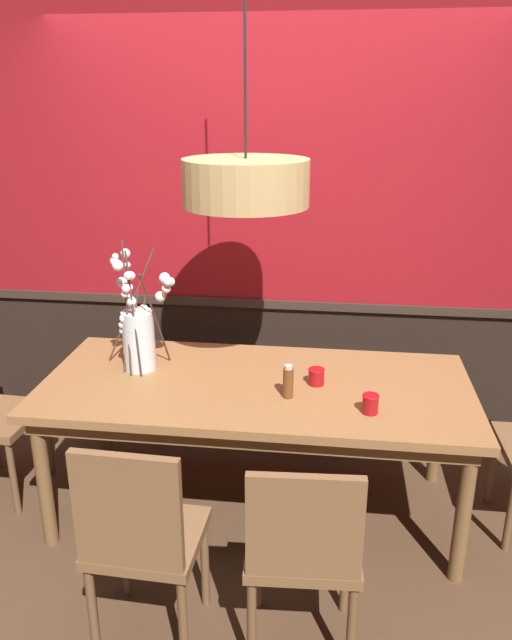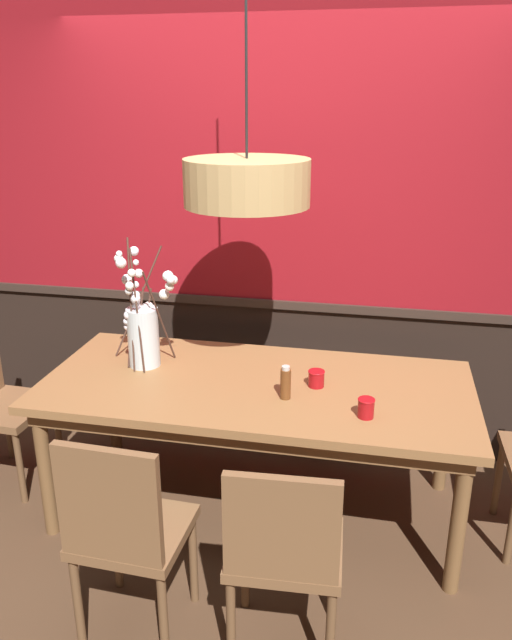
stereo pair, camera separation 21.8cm
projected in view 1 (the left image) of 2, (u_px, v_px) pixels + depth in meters
name	position (u px, v px, depth m)	size (l,w,h in m)	color
ground_plane	(256.00, 508.00, 3.36)	(24.00, 24.00, 0.00)	#4C3321
back_wall	(274.00, 216.00, 3.62)	(5.08, 0.14, 2.89)	black
dining_table	(256.00, 397.00, 3.14)	(2.13, 0.97, 0.75)	olive
chair_near_side_right	(303.00, 547.00, 2.32)	(0.45, 0.41, 0.89)	brown
chair_far_side_left	(228.00, 349.00, 4.08)	(0.48, 0.44, 0.95)	brown
chair_near_side_left	(141.00, 535.00, 2.36)	(0.43, 0.42, 0.95)	brown
chair_far_side_right	(320.00, 360.00, 3.96)	(0.45, 0.46, 0.90)	brown
vase_with_blossoms	(138.00, 333.00, 3.21)	(0.41, 0.44, 0.68)	silver
candle_holder_nearer_center	(370.00, 404.00, 2.80)	(0.08, 0.08, 0.09)	#9E0F14
candle_holder_nearer_edge	(316.00, 376.00, 3.08)	(0.08, 0.08, 0.08)	#9E0F14
condiment_bottle	(288.00, 382.00, 2.93)	(0.05, 0.05, 0.17)	brown
pendant_lamp	(246.00, 183.00, 2.83)	(0.58, 0.58, 1.28)	tan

